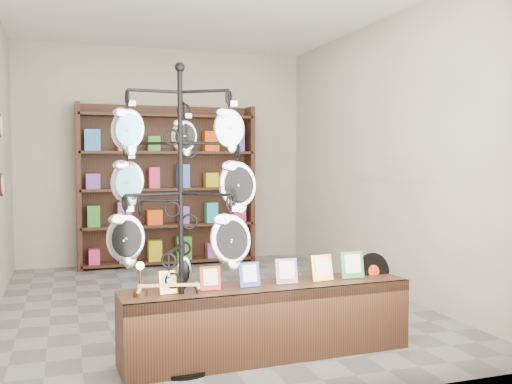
% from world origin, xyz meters
% --- Properties ---
extents(ground, '(5.00, 5.00, 0.00)m').
position_xyz_m(ground, '(0.00, 0.00, 0.00)').
color(ground, slate).
rests_on(ground, ground).
extents(room_envelope, '(5.00, 5.00, 5.00)m').
position_xyz_m(room_envelope, '(0.00, 0.00, 1.85)').
color(room_envelope, '#BDAD98').
rests_on(room_envelope, ground).
extents(display_tree, '(1.12, 1.10, 2.11)m').
position_xyz_m(display_tree, '(-0.59, -1.71, 1.22)').
color(display_tree, black).
rests_on(display_tree, ground).
extents(front_shelf, '(2.18, 0.53, 0.77)m').
position_xyz_m(front_shelf, '(0.07, -1.64, 0.27)').
color(front_shelf, black).
rests_on(front_shelf, ground).
extents(back_shelving, '(2.42, 0.36, 2.20)m').
position_xyz_m(back_shelving, '(0.00, 2.30, 1.03)').
color(back_shelving, black).
rests_on(back_shelving, ground).
extents(wall_clocks, '(0.03, 0.24, 0.84)m').
position_xyz_m(wall_clocks, '(-1.97, 0.80, 1.50)').
color(wall_clocks, black).
rests_on(wall_clocks, ground).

